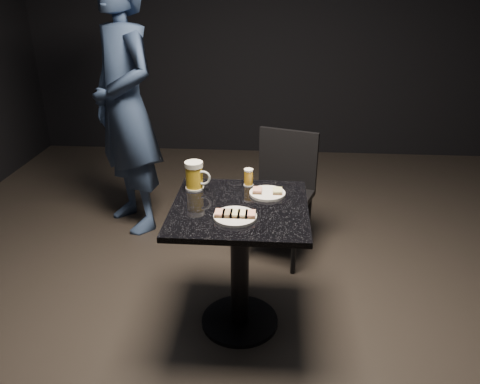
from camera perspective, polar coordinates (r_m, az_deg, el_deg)
name	(u,v)px	position (r m, az deg, el deg)	size (l,w,h in m)	color
floor	(240,322)	(2.81, -0.03, -15.57)	(6.00, 6.00, 0.00)	black
plate_large	(235,217)	(2.28, -0.60, -3.02)	(0.21, 0.21, 0.01)	silver
plate_small	(267,193)	(2.53, 3.35, -0.17)	(0.19, 0.19, 0.01)	white
patron	(125,106)	(3.59, -13.82, 10.11)	(0.70, 0.46, 1.92)	navy
table	(240,247)	(2.52, -0.03, -6.67)	(0.70, 0.70, 0.75)	black
beer_mug	(195,176)	(2.58, -5.54, 2.01)	(0.15, 0.10, 0.16)	silver
beer_tumbler	(249,177)	(2.62, 1.05, 1.80)	(0.06, 0.06, 0.10)	silver
chair	(282,187)	(3.24, 5.10, 0.56)	(0.53, 0.53, 0.88)	black
canapes_on_plate_large	(235,214)	(2.27, -0.60, -2.65)	(0.20, 0.07, 0.02)	#4C3521
canapes_on_plate_small	(267,191)	(2.52, 3.36, 0.17)	(0.16, 0.07, 0.02)	#4C3521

